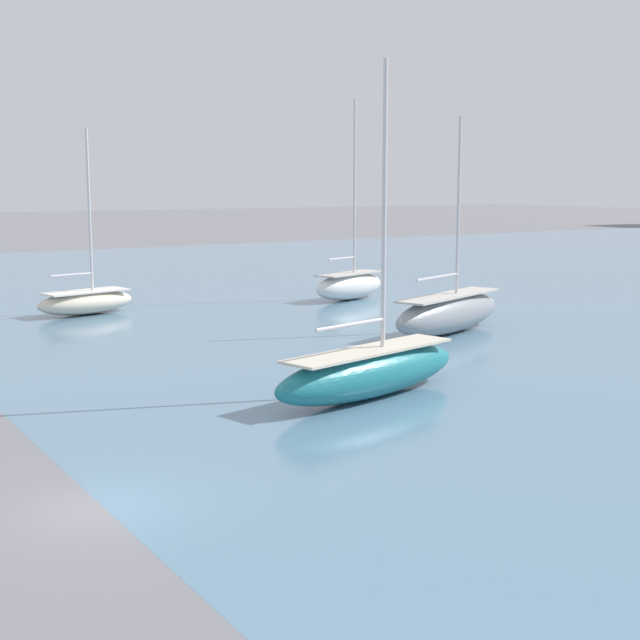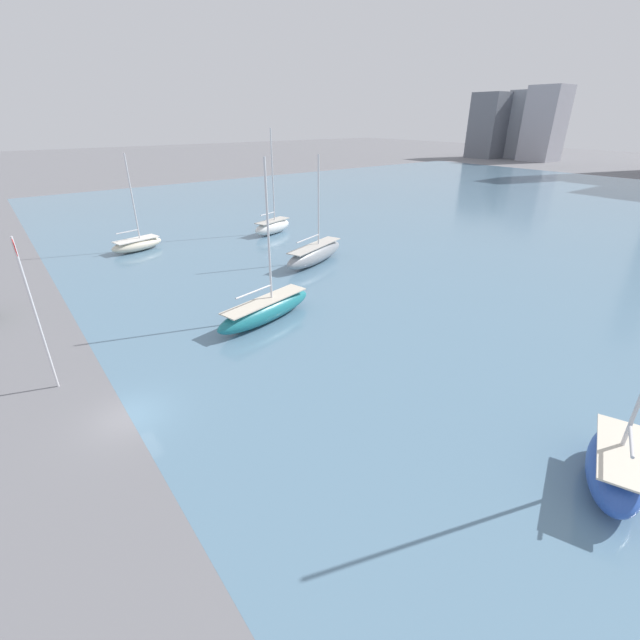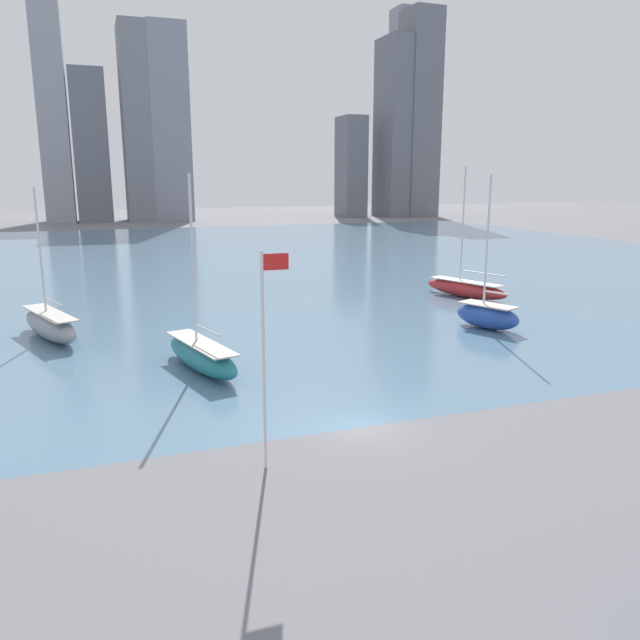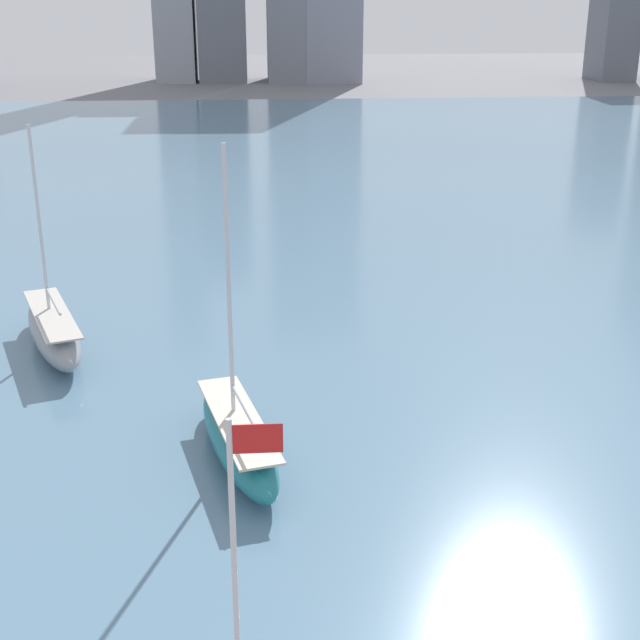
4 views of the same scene
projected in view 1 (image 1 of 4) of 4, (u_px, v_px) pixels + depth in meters
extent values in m
plane|color=slate|center=(104.00, 508.00, 23.05)|extent=(500.00, 500.00, 0.00)
ellipsoid|color=gray|center=(449.00, 314.00, 49.98)|extent=(5.77, 10.72, 2.17)
cube|color=#BCB7AD|center=(449.00, 295.00, 49.83)|extent=(4.73, 8.79, 0.10)
cube|color=#2D2D33|center=(449.00, 324.00, 50.07)|extent=(0.81, 1.85, 0.98)
cylinder|color=silver|center=(458.00, 206.00, 49.70)|extent=(0.18, 0.18, 9.84)
cylinder|color=silver|center=(437.00, 277.00, 48.58)|extent=(1.64, 4.12, 0.14)
ellipsoid|color=beige|center=(86.00, 302.00, 57.19)|extent=(3.91, 7.06, 1.52)
cube|color=silver|center=(86.00, 291.00, 57.08)|extent=(3.21, 5.79, 0.10)
cube|color=#2D2D33|center=(86.00, 309.00, 57.25)|extent=(0.42, 1.21, 0.68)
cylinder|color=silver|center=(89.00, 210.00, 56.65)|extent=(0.18, 0.18, 10.21)
cylinder|color=silver|center=(71.00, 275.00, 56.24)|extent=(0.78, 2.86, 0.14)
ellipsoid|color=white|center=(349.00, 286.00, 64.43)|extent=(4.33, 7.42, 1.94)
cube|color=#BCB7AD|center=(350.00, 273.00, 64.29)|extent=(3.55, 6.08, 0.10)
cube|color=#2D2D33|center=(349.00, 293.00, 64.51)|extent=(0.55, 1.26, 0.88)
cylinder|color=silver|center=(354.00, 187.00, 63.76)|extent=(0.18, 0.18, 12.28)
cylinder|color=silver|center=(341.00, 258.00, 63.39)|extent=(1.06, 2.87, 0.14)
ellipsoid|color=#1E757F|center=(370.00, 373.00, 34.92)|extent=(4.53, 10.35, 1.92)
cube|color=beige|center=(370.00, 350.00, 34.78)|extent=(3.71, 8.48, 0.10)
cube|color=#2D2D33|center=(370.00, 386.00, 35.00)|extent=(0.59, 1.81, 0.86)
cylinder|color=silver|center=(384.00, 206.00, 34.47)|extent=(0.18, 0.18, 11.10)
cylinder|color=silver|center=(351.00, 325.00, 33.79)|extent=(1.04, 3.73, 0.14)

